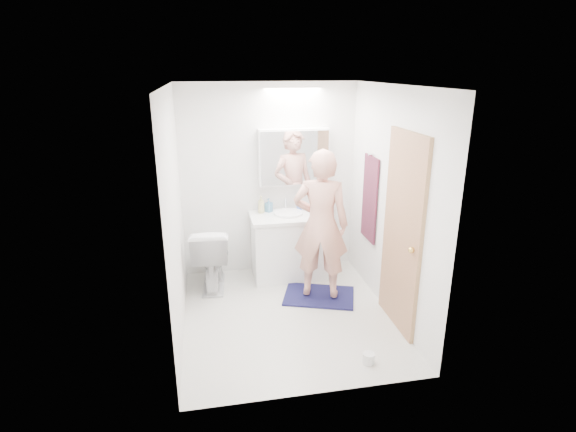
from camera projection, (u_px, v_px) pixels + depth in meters
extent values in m
plane|color=silver|center=(288.00, 315.00, 4.85)|extent=(2.50, 2.50, 0.00)
plane|color=white|center=(288.00, 85.00, 4.09)|extent=(2.50, 2.50, 0.00)
plane|color=white|center=(269.00, 180.00, 5.63)|extent=(2.50, 0.00, 2.50)
plane|color=white|center=(319.00, 260.00, 3.30)|extent=(2.50, 0.00, 2.50)
plane|color=white|center=(175.00, 216.00, 4.27)|extent=(0.00, 2.50, 2.50)
plane|color=white|center=(391.00, 204.00, 4.66)|extent=(0.00, 2.50, 2.50)
cube|color=white|center=(289.00, 247.00, 5.66)|extent=(0.90, 0.55, 0.78)
cube|color=white|center=(289.00, 217.00, 5.53)|extent=(0.95, 0.58, 0.04)
cylinder|color=white|center=(288.00, 213.00, 5.55)|extent=(0.36, 0.36, 0.03)
cylinder|color=silver|center=(285.00, 204.00, 5.70)|extent=(0.02, 0.02, 0.16)
cube|color=white|center=(294.00, 157.00, 5.52)|extent=(0.88, 0.14, 0.70)
cube|color=silver|center=(295.00, 158.00, 5.45)|extent=(0.84, 0.01, 0.66)
imported|color=white|center=(211.00, 256.00, 5.38)|extent=(0.50, 0.80, 0.79)
cube|color=#161946|center=(319.00, 296.00, 5.23)|extent=(0.94, 0.78, 0.02)
imported|color=tan|center=(321.00, 225.00, 4.95)|extent=(0.72, 0.59, 1.70)
cube|color=tan|center=(402.00, 233.00, 4.40)|extent=(0.04, 0.80, 2.00)
sphere|color=gold|center=(411.00, 250.00, 4.13)|extent=(0.06, 0.06, 0.06)
cube|color=#112137|center=(370.00, 199.00, 5.20)|extent=(0.02, 0.42, 1.00)
cylinder|color=silver|center=(371.00, 155.00, 5.04)|extent=(0.07, 0.02, 0.02)
imported|color=#C0BA7C|center=(261.00, 204.00, 5.57)|extent=(0.11, 0.11, 0.22)
imported|color=#548DB4|center=(269.00, 205.00, 5.62)|extent=(0.11, 0.11, 0.17)
imported|color=#456DD1|center=(300.00, 207.00, 5.69)|extent=(0.12, 0.12, 0.09)
cylinder|color=silver|center=(369.00, 358.00, 4.05)|extent=(0.11, 0.11, 0.10)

